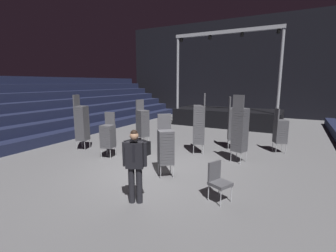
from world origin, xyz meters
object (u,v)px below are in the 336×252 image
object	(u,v)px
chair_stack_rear_left	(166,146)
chair_stack_rear_centre	(199,124)
chair_stack_mid_centre	(143,123)
chair_stack_mid_right	(108,135)
chair_stack_rear_right	(240,129)
loose_chair_near_man	(218,179)
chair_stack_mid_left	(233,123)
equipment_road_case	(137,148)
chair_stack_front_right	(82,122)
man_with_tie	(135,162)
stage_riser	(227,116)
chair_stack_front_left	(280,131)

from	to	relation	value
chair_stack_rear_left	chair_stack_rear_centre	xyz separation A→B (m)	(0.02, 2.71, 0.25)
chair_stack_mid_centre	chair_stack_mid_right	bearing A→B (deg)	18.92
chair_stack_rear_right	chair_stack_rear_centre	bearing A→B (deg)	-173.63
chair_stack_rear_centre	chair_stack_mid_right	bearing A→B (deg)	104.44
chair_stack_mid_right	loose_chair_near_man	xyz separation A→B (m)	(4.61, -1.34, -0.33)
chair_stack_mid_left	equipment_road_case	size ratio (longest dim) A/B	2.47
chair_stack_front_right	chair_stack_mid_right	world-z (taller)	chair_stack_front_right
man_with_tie	chair_stack_front_right	size ratio (longest dim) A/B	0.76
stage_riser	equipment_road_case	xyz separation A→B (m)	(-1.44, -8.15, -0.37)
man_with_tie	loose_chair_near_man	bearing A→B (deg)	-173.47
chair_stack_mid_right	chair_stack_rear_right	distance (m)	4.80
chair_stack_mid_right	chair_stack_mid_centre	size ratio (longest dim) A/B	0.83
stage_riser	chair_stack_mid_right	world-z (taller)	stage_riser
chair_stack_front_left	chair_stack_mid_centre	world-z (taller)	chair_stack_mid_centre
chair_stack_front_right	chair_stack_mid_left	bearing A→B (deg)	104.59
chair_stack_front_left	chair_stack_mid_left	size ratio (longest dim) A/B	0.81
chair_stack_mid_left	loose_chair_near_man	xyz separation A→B (m)	(0.77, -4.76, -0.58)
chair_stack_rear_centre	loose_chair_near_man	distance (m)	3.96
chair_stack_mid_left	chair_stack_mid_centre	size ratio (longest dim) A/B	1.08
chair_stack_mid_left	chair_stack_mid_centre	xyz separation A→B (m)	(-3.73, -1.28, -0.08)
chair_stack_mid_left	chair_stack_mid_right	world-z (taller)	chair_stack_mid_left
chair_stack_front_right	chair_stack_mid_centre	bearing A→B (deg)	119.59
chair_stack_mid_centre	stage_riser	bearing A→B (deg)	-174.75
chair_stack_front_right	chair_stack_rear_left	size ratio (longest dim) A/B	1.23
equipment_road_case	chair_stack_mid_centre	bearing A→B (deg)	115.13
stage_riser	chair_stack_rear_left	bearing A→B (deg)	-86.28
chair_stack_mid_centre	loose_chair_near_man	xyz separation A→B (m)	(4.50, -3.48, -0.49)
chair_stack_front_right	chair_stack_mid_left	world-z (taller)	chair_stack_front_right
chair_stack_mid_left	equipment_road_case	xyz separation A→B (m)	(-3.13, -2.58, -0.84)
man_with_tie	chair_stack_mid_centre	xyz separation A→B (m)	(-2.82, 4.50, 0.03)
man_with_tie	chair_stack_rear_left	size ratio (longest dim) A/B	0.93
chair_stack_mid_left	chair_stack_rear_centre	size ratio (longest dim) A/B	0.93
chair_stack_mid_left	chair_stack_rear_left	size ratio (longest dim) A/B	1.18
equipment_road_case	loose_chair_near_man	world-z (taller)	loose_chair_near_man
chair_stack_rear_right	equipment_road_case	size ratio (longest dim) A/B	2.66
chair_stack_mid_centre	loose_chair_near_man	distance (m)	5.71
chair_stack_front_left	chair_stack_front_right	world-z (taller)	chair_stack_front_right
chair_stack_front_left	loose_chair_near_man	world-z (taller)	chair_stack_front_left
stage_riser	chair_stack_mid_centre	distance (m)	7.17
chair_stack_mid_centre	chair_stack_rear_right	xyz separation A→B (m)	(4.33, -0.35, 0.17)
chair_stack_mid_right	chair_stack_front_right	bearing A→B (deg)	-22.37
loose_chair_near_man	chair_stack_front_left	bearing A→B (deg)	-166.27
stage_riser	chair_stack_front_right	distance (m)	9.48
chair_stack_front_left	chair_stack_rear_centre	world-z (taller)	chair_stack_rear_centre
chair_stack_rear_right	chair_stack_mid_centre	bearing A→B (deg)	-166.88
man_with_tie	chair_stack_mid_left	xyz separation A→B (m)	(0.91, 5.78, 0.11)
chair_stack_rear_centre	chair_stack_rear_left	bearing A→B (deg)	156.95
stage_riser	chair_stack_rear_left	world-z (taller)	stage_riser
man_with_tie	chair_stack_rear_right	xyz separation A→B (m)	(1.51, 4.15, 0.20)
chair_stack_rear_centre	chair_stack_mid_left	bearing A→B (deg)	-61.50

